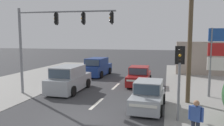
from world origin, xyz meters
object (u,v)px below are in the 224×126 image
Objects in this scene: pedestrian_at_kerb at (196,119)px; suv_oncoming_mid at (69,79)px; traffic_signal_mast at (52,32)px; pedestal_signal_right_kerb at (179,71)px; sedan_receding_far at (139,76)px; suv_oncoming_near at (97,67)px; hatchback_kerbside_parked at (148,96)px; utility_pole_midground_right at (188,20)px.

suv_oncoming_mid is at bearing 142.00° from pedestrian_at_kerb.
traffic_signal_mast is 1.93× the size of pedestal_signal_right_kerb.
pedestrian_at_kerb is at bearing -71.26° from sedan_receding_far.
traffic_signal_mast is 3.73m from suv_oncoming_mid.
pedestal_signal_right_kerb reaches higher than suv_oncoming_mid.
suv_oncoming_mid is at bearing -89.02° from suv_oncoming_near.
hatchback_kerbside_parked is (6.19, -9.72, -0.18)m from suv_oncoming_near.
sedan_receding_far is 1.15× the size of hatchback_kerbside_parked.
suv_oncoming_near is (0.49, 8.29, -3.47)m from traffic_signal_mast.
sedan_receding_far is at bearing 37.26° from suv_oncoming_mid.
pedestal_signal_right_kerb reaches higher than suv_oncoming_near.
suv_oncoming_near is 15.80m from pedestrian_at_kerb.
suv_oncoming_near is 2.83× the size of pedestrian_at_kerb.
pedestal_signal_right_kerb is at bearing -46.40° from hatchback_kerbside_parked.
pedestal_signal_right_kerb is at bearing -20.35° from traffic_signal_mast.
pedestrian_at_kerb is at bearing -90.41° from utility_pole_midground_right.
utility_pole_midground_right reaches higher than suv_oncoming_mid.
utility_pole_midground_right reaches higher than traffic_signal_mast.
suv_oncoming_near is at bearing 90.98° from suv_oncoming_mid.
pedestrian_at_kerb is at bearing -60.86° from hatchback_kerbside_parked.
utility_pole_midground_right is 5.72× the size of pedestrian_at_kerb.
suv_oncoming_mid reaches higher than hatchback_kerbside_parked.
traffic_signal_mast is 4.21× the size of pedestrian_at_kerb.
utility_pole_midground_right reaches higher than suv_oncoming_near.
hatchback_kerbside_parked is at bearing 133.60° from pedestal_signal_right_kerb.
suv_oncoming_mid reaches higher than pedestrian_at_kerb.
utility_pole_midground_right reaches higher than pedestrian_at_kerb.
sedan_receding_far is 2.61× the size of pedestrian_at_kerb.
sedan_receding_far is (-2.86, 7.89, -1.71)m from pedestal_signal_right_kerb.
pedestrian_at_kerb is at bearing -75.90° from pedestal_signal_right_kerb.
pedestal_signal_right_kerb is 0.96× the size of hatchback_kerbside_parked.
utility_pole_midground_right is 12.34m from suv_oncoming_near.
hatchback_kerbside_parked is at bearing -143.13° from utility_pole_midground_right.
traffic_signal_mast is at bearing 167.99° from hatchback_kerbside_parked.
suv_oncoming_mid is 2.79× the size of pedestrian_at_kerb.
pedestal_signal_right_kerb is at bearing -55.67° from suv_oncoming_near.
hatchback_kerbside_parked is at bearing -78.20° from sedan_receding_far.
utility_pole_midground_right is at bearing 1.12° from traffic_signal_mast.
sedan_receding_far is at bearing -35.29° from suv_oncoming_near.
suv_oncoming_mid is (0.12, -7.08, 0.00)m from suv_oncoming_near.
suv_oncoming_mid is at bearing 156.58° from hatchback_kerbside_parked.
suv_oncoming_near is at bearing 86.60° from traffic_signal_mast.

